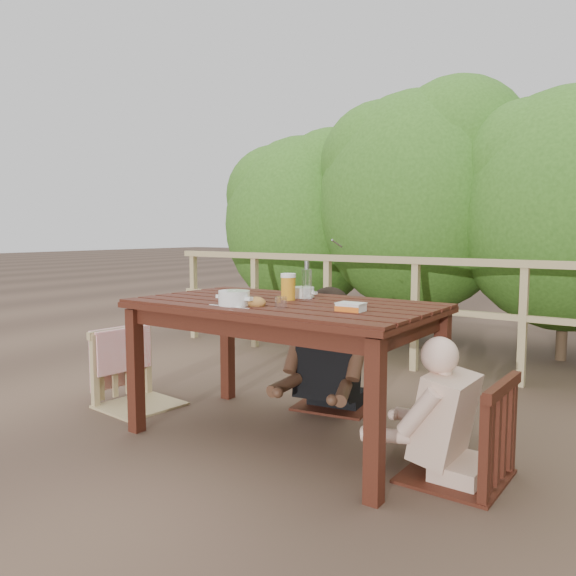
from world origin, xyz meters
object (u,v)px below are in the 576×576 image
Objects in this scene: table at (283,372)px; soup_far at (303,294)px; chair_left at (138,336)px; chair_far at (336,334)px; diner_right at (464,365)px; chair_right at (458,380)px; bottle at (307,282)px; bread_roll at (256,303)px; tumbler at (281,304)px; beer_glass at (288,288)px; soup_near at (234,299)px; woman at (338,314)px; butter_tub at (351,308)px.

soup_far is (-0.02, 0.23, 0.45)m from table.
table is 1.72× the size of chair_left.
chair_far is 0.89× the size of diner_right.
bottle is at bearing -93.47° from chair_right.
bread_roll is (0.05, -0.97, 0.33)m from chair_far.
bottle is 3.19× the size of tumbler.
beer_glass reaches higher than tumbler.
diner_right is 3.95× the size of soup_near.
chair_far is 1.03m from bread_roll.
diner_right is (1.11, -0.69, -0.07)m from woman.
beer_glass is 1.25× the size of butter_tub.
soup_near reaches higher than bread_roll.
bottle is (0.08, 0.13, 0.53)m from table.
chair_right reaches higher than tumbler.
butter_tub is (-0.53, -0.18, 0.26)m from diner_right.
table is 1.19m from chair_left.
tumbler is (0.22, -0.99, 0.20)m from woman.
diner_right is 1.04m from bottle.
beer_glass is (-1.04, 0.02, 0.40)m from chair_right.
diner_right reaches higher than bread_roll.
chair_far is at bearing 60.05° from diner_right.
chair_far is 0.74m from bottle.
butter_tub reaches higher than table.
tumbler is at bearing -164.23° from butter_tub.
woman reaches higher than tumbler.
woman is at bearing 93.50° from beer_glass.
tumbler is at bearing -69.88° from chair_right.
bottle is (0.10, 0.05, 0.04)m from beer_glass.
woman is at bearing 94.41° from table.
chair_right is 1.29m from woman.
soup_near is (-0.06, -1.02, 0.34)m from chair_far.
soup_far is at bearing 110.24° from tumbler.
soup_far is (0.04, -0.52, 0.20)m from woman.
soup_near is 3.75× the size of tumbler.
diner_right is 1.12m from beer_glass.
table is at bearing 94.12° from diner_right.
chair_far is 0.60m from soup_far.
beer_glass is (-0.00, -0.15, 0.05)m from soup_far.
chair_far is at bearing 122.06° from butter_tub.
tumbler is (1.34, -0.16, 0.34)m from chair_left.
table is 12.45× the size of butter_tub.
bread_roll is (1.18, -0.16, 0.33)m from chair_left.
chair_far is at bearing 86.50° from soup_near.
bread_roll is 0.40m from bottle.
soup_far is at bearing 134.34° from bottle.
soup_far is (1.17, 0.32, 0.34)m from chair_left.
diner_right is at bearing -81.01° from chair_left.
butter_tub is (0.58, -0.85, 0.32)m from chair_far.
table is at bearing -95.13° from chair_far.
woman is 5.21× the size of bottle.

